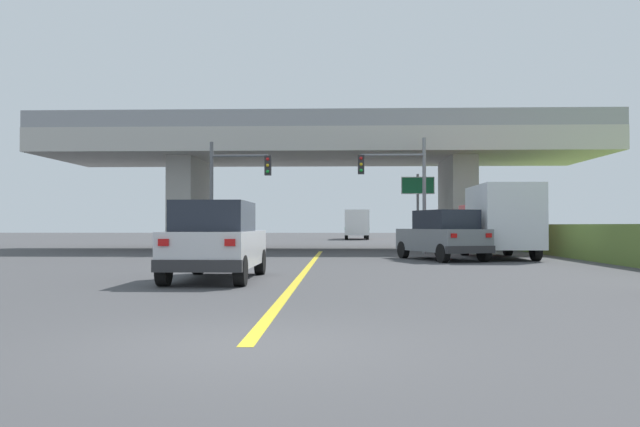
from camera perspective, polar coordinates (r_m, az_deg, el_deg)
The scene contains 10 objects.
ground at distance 38.18m, azimuth 0.22°, elevation -3.15°, with size 160.00×160.00×0.00m, color #424244.
overpass_bridge at distance 38.36m, azimuth 0.22°, elevation 4.89°, with size 31.49×9.25×7.45m.
lane_divider_stripe at distance 21.40m, azimuth -1.11°, elevation -4.81°, with size 0.20×27.52×0.01m, color yellow.
suv_lead at distance 17.06m, azimuth -9.06°, elevation -2.36°, with size 2.06×4.77×2.02m.
suv_crossing at distance 26.91m, azimuth 10.69°, elevation -1.86°, with size 3.44×5.07×2.02m.
box_truck at distance 28.92m, azimuth 15.39°, elevation -0.60°, with size 2.33×6.51×3.07m.
traffic_signal_nearside at distance 32.81m, azimuth 7.16°, elevation 2.83°, with size 3.40×0.36×5.78m.
traffic_signal_farside at distance 32.14m, azimuth -7.71°, elevation 2.67°, with size 3.02×0.36×5.49m.
highway_sign at distance 36.73m, azimuth 8.54°, elevation 1.74°, with size 1.84×0.17×4.27m.
semi_truck_distant at distance 65.05m, azimuth 3.20°, elevation -0.90°, with size 2.33×7.52×2.88m.
Camera 1 is at (1.13, -7.56, 1.42)m, focal length 36.63 mm.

